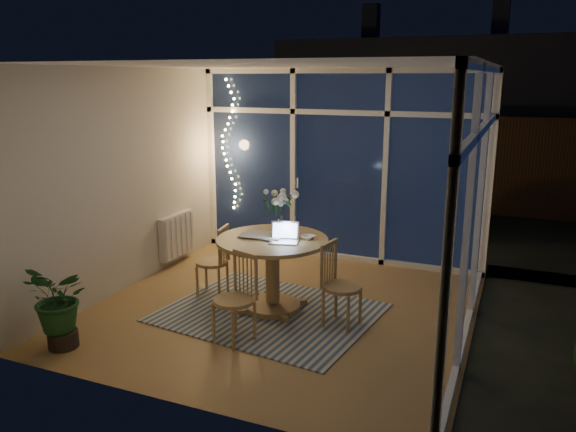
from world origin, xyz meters
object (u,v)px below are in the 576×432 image
object	(u,v)px
chair_right	(342,285)
laptop	(284,232)
potted_plant	(60,310)
flower_vase	(282,223)
chair_front	(234,298)
chair_left	(212,260)
dining_table	(273,275)

from	to	relation	value
chair_right	laptop	distance (m)	0.81
chair_right	potted_plant	bearing A→B (deg)	131.84
laptop	flower_vase	distance (m)	0.39
chair_right	chair_front	world-z (taller)	chair_right
chair_left	chair_right	bearing A→B (deg)	74.18
laptop	potted_plant	xyz separation A→B (m)	(-1.64, -1.48, -0.54)
dining_table	potted_plant	size ratio (longest dim) A/B	1.57
chair_front	chair_left	bearing A→B (deg)	149.85
chair_front	laptop	xyz separation A→B (m)	(0.20, 0.74, 0.48)
laptop	potted_plant	world-z (taller)	laptop
chair_right	chair_front	xyz separation A→B (m)	(-0.85, -0.72, -0.00)
dining_table	chair_front	xyz separation A→B (m)	(-0.03, -0.83, 0.03)
flower_vase	chair_front	bearing A→B (deg)	-91.52
dining_table	chair_left	world-z (taller)	chair_left
laptop	flower_vase	size ratio (longest dim) A/B	1.40
flower_vase	potted_plant	size ratio (longest dim) A/B	0.28
dining_table	chair_right	size ratio (longest dim) A/B	1.34
chair_right	chair_front	bearing A→B (deg)	139.63
chair_left	chair_right	world-z (taller)	chair_right
flower_vase	dining_table	bearing A→B (deg)	-89.08
chair_right	laptop	world-z (taller)	laptop
dining_table	chair_front	world-z (taller)	chair_front
chair_left	potted_plant	size ratio (longest dim) A/B	1.12
chair_right	chair_front	size ratio (longest dim) A/B	1.01
potted_plant	chair_right	bearing A→B (deg)	32.53
chair_left	potted_plant	world-z (taller)	chair_left
chair_front	flower_vase	bearing A→B (deg)	108.46
laptop	chair_front	bearing A→B (deg)	-120.84
dining_table	laptop	distance (m)	0.55
potted_plant	chair_front	bearing A→B (deg)	27.13
chair_left	chair_right	xyz separation A→B (m)	(1.64, -0.22, 0.02)
chair_right	potted_plant	xyz separation A→B (m)	(-2.29, -1.46, -0.06)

